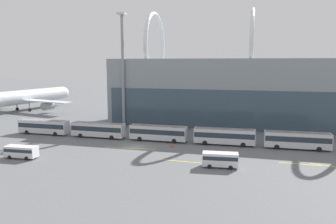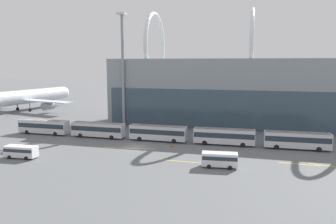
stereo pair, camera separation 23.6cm
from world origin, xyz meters
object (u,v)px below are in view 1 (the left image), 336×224
object	(u,v)px
shuttle_bus_4	(297,139)
floodlight_mast	(123,65)
airliner_at_gate_far	(191,96)
shuttle_bus_0	(44,126)
shuttle_bus_2	(158,132)
service_van_foreground	(220,159)
airliner_at_gate_near	(24,97)
shuttle_bus_1	(98,129)
traffic_cone_0	(172,145)
shuttle_bus_3	(224,135)
service_van_crossing	(21,151)

from	to	relation	value
shuttle_bus_4	floodlight_mast	xyz separation A→B (m)	(-41.43, 12.45, 14.31)
airliner_at_gate_far	shuttle_bus_0	world-z (taller)	airliner_at_gate_far
shuttle_bus_2	service_van_foreground	bearing A→B (deg)	-44.41
airliner_at_gate_near	shuttle_bus_1	xyz separation A→B (m)	(44.11, -31.92, -2.91)
shuttle_bus_4	traffic_cone_0	xyz separation A→B (m)	(-24.28, -4.17, -1.60)
service_van_foreground	floodlight_mast	distance (m)	41.93
shuttle_bus_2	traffic_cone_0	distance (m)	5.86
shuttle_bus_2	airliner_at_gate_near	bearing A→B (deg)	152.19
traffic_cone_0	airliner_at_gate_far	bearing A→B (deg)	96.20
shuttle_bus_3	shuttle_bus_4	xyz separation A→B (m)	(14.17, 0.10, 0.00)
airliner_at_gate_near	floodlight_mast	xyz separation A→B (m)	(45.19, -19.06, 11.41)
shuttle_bus_2	floodlight_mast	size ratio (longest dim) A/B	0.43
airliner_at_gate_far	floodlight_mast	bearing A→B (deg)	172.82
traffic_cone_0	shuttle_bus_1	bearing A→B (deg)	168.36
shuttle_bus_4	shuttle_bus_0	bearing A→B (deg)	178.94
airliner_at_gate_near	shuttle_bus_0	distance (m)	43.82
service_van_crossing	floodlight_mast	world-z (taller)	floodlight_mast
shuttle_bus_2	shuttle_bus_4	world-z (taller)	same
airliner_at_gate_near	airliner_at_gate_far	xyz separation A→B (m)	(56.84, 14.89, 0.46)
shuttle_bus_4	traffic_cone_0	bearing A→B (deg)	-171.68
airliner_at_gate_far	shuttle_bus_4	size ratio (longest dim) A/B	2.95
shuttle_bus_0	shuttle_bus_4	bearing A→B (deg)	1.00
shuttle_bus_3	service_van_crossing	xyz separation A→B (m)	(-34.25, -18.66, -0.67)
shuttle_bus_2	service_van_crossing	xyz separation A→B (m)	(-20.08, -18.50, -0.67)
service_van_foreground	traffic_cone_0	size ratio (longest dim) A/B	7.58
shuttle_bus_3	floodlight_mast	size ratio (longest dim) A/B	0.43
airliner_at_gate_far	shuttle_bus_3	bearing A→B (deg)	-149.69
airliner_at_gate_far	shuttle_bus_1	world-z (taller)	airliner_at_gate_far
service_van_crossing	floodlight_mast	xyz separation A→B (m)	(6.99, 31.22, 14.98)
shuttle_bus_3	airliner_at_gate_far	bearing A→B (deg)	107.20
shuttle_bus_1	shuttle_bus_4	world-z (taller)	same
shuttle_bus_3	floodlight_mast	xyz separation A→B (m)	(-27.26, 12.55, 14.31)
shuttle_bus_1	shuttle_bus_2	distance (m)	14.17
shuttle_bus_0	shuttle_bus_3	distance (m)	42.51
shuttle_bus_0	service_van_foreground	bearing A→B (deg)	-18.29
shuttle_bus_0	service_van_foreground	world-z (taller)	shuttle_bus_0
airliner_at_gate_far	shuttle_bus_0	xyz separation A→B (m)	(-26.90, -46.75, -3.36)
airliner_at_gate_near	service_van_crossing	bearing A→B (deg)	-130.10
shuttle_bus_0	floodlight_mast	bearing A→B (deg)	40.66
shuttle_bus_0	shuttle_bus_3	world-z (taller)	same
shuttle_bus_1	traffic_cone_0	size ratio (longest dim) A/B	16.02
service_van_crossing	shuttle_bus_2	bearing A→B (deg)	40.16
service_van_crossing	shuttle_bus_3	bearing A→B (deg)	26.09
shuttle_bus_3	shuttle_bus_4	bearing A→B (deg)	-0.95
shuttle_bus_1	shuttle_bus_3	bearing A→B (deg)	1.27
airliner_at_gate_far	airliner_at_gate_near	bearing A→B (deg)	116.44
airliner_at_gate_far	traffic_cone_0	bearing A→B (deg)	-162.03
traffic_cone_0	service_van_foreground	bearing A→B (deg)	-45.68
shuttle_bus_2	service_van_foreground	world-z (taller)	shuttle_bus_2
shuttle_bus_2	traffic_cone_0	xyz separation A→B (m)	(4.06, -3.91, -1.60)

